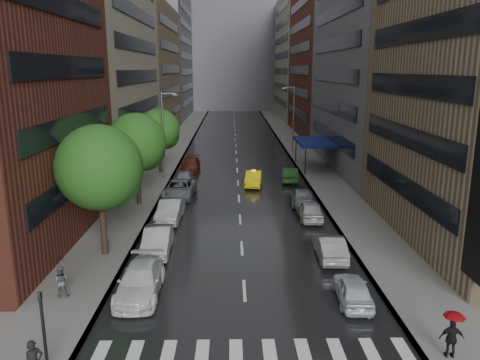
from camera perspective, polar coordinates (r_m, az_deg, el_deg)
name	(u,v)px	position (r m, az deg, el deg)	size (l,w,h in m)	color
ground	(247,332)	(21.93, 0.84, -18.03)	(220.00, 220.00, 0.00)	gray
road	(236,148)	(69.65, -0.50, 3.97)	(14.00, 140.00, 0.01)	black
sidewalk_left	(175,147)	(70.13, -7.89, 3.97)	(4.00, 140.00, 0.15)	gray
sidewalk_right	(296,147)	(70.30, 6.87, 4.02)	(4.00, 140.00, 0.15)	gray
crosswalk	(253,359)	(20.25, 1.64, -20.94)	(13.15, 2.80, 0.01)	silver
buildings_left	(141,39)	(78.93, -12.02, 16.45)	(8.00, 108.00, 38.00)	maroon
buildings_right	(331,45)	(77.09, 11.09, 15.86)	(8.05, 109.10, 36.00)	#937A5B
building_far	(233,52)	(136.77, -0.81, 15.33)	(40.00, 14.00, 32.00)	slate
tree_near	(99,168)	(29.28, -16.79, 1.45)	(5.19, 5.19, 8.27)	#382619
tree_mid	(136,143)	(40.04, -12.53, 4.45)	(4.97, 4.97, 7.92)	#382619
tree_far	(159,130)	(52.37, -9.83, 6.08)	(4.52, 4.52, 7.20)	#382619
taxi	(254,178)	(46.81, 1.66, 0.19)	(1.54, 4.43, 1.46)	yellow
parked_cars_left	(175,200)	(39.45, -7.94, -2.40)	(2.99, 35.41, 1.59)	white
parked_cars_right	(309,210)	(36.84, 8.46, -3.64)	(2.30, 30.24, 1.52)	silver
ped_black_umbrella	(60,274)	(25.64, -21.11, -10.62)	(0.96, 0.98, 2.09)	#54555A
ped_red_umbrella	(453,330)	(21.22, 24.50, -16.35)	(1.01, 0.82, 2.01)	black
traffic_light	(43,326)	(19.38, -22.87, -16.11)	(0.18, 0.15, 3.45)	black
street_lamp_left	(164,133)	(49.64, -9.28, 5.67)	(1.74, 0.22, 9.00)	gray
street_lamp_right	(293,118)	(64.58, 6.46, 7.52)	(1.74, 0.22, 9.00)	gray
awning	(314,142)	(55.18, 9.04, 4.60)	(4.00, 8.00, 3.12)	navy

